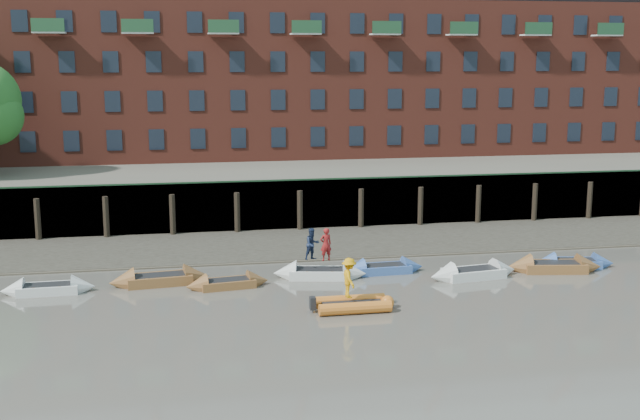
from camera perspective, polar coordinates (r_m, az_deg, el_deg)
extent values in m
plane|color=#5F5A52|center=(31.43, 8.58, -9.66)|extent=(220.00, 220.00, 0.00)
cube|color=#3D382F|center=(48.09, 1.63, -2.32)|extent=(110.00, 8.00, 0.50)
cube|color=#4C4336|center=(44.86, 2.54, -3.29)|extent=(110.00, 1.60, 0.10)
cube|color=#2D2A26|center=(51.98, 0.63, 0.48)|extent=(110.00, 0.80, 3.20)
cylinder|color=black|center=(51.13, -19.44, -0.66)|extent=(0.36, 0.36, 2.60)
cylinder|color=black|center=(50.64, -14.97, -0.52)|extent=(0.36, 0.36, 2.60)
cylinder|color=black|center=(50.47, -10.44, -0.36)|extent=(0.36, 0.36, 2.60)
cylinder|color=black|center=(50.61, -5.91, -0.21)|extent=(0.36, 0.36, 2.60)
cylinder|color=black|center=(51.07, -1.43, -0.06)|extent=(0.36, 0.36, 2.60)
cylinder|color=black|center=(51.83, 2.94, 0.10)|extent=(0.36, 0.36, 2.60)
cylinder|color=black|center=(52.88, 7.16, 0.24)|extent=(0.36, 0.36, 2.60)
cylinder|color=black|center=(54.22, 11.19, 0.38)|extent=(0.36, 0.36, 2.60)
cylinder|color=black|center=(55.80, 15.02, 0.51)|extent=(0.36, 0.36, 2.60)
cylinder|color=black|center=(57.62, 18.61, 0.63)|extent=(0.36, 0.36, 2.60)
cube|color=#264C2D|center=(51.42, 0.70, 2.23)|extent=(110.00, 0.06, 0.10)
cube|color=#5E594D|center=(65.21, -1.66, 2.59)|extent=(110.00, 28.00, 3.20)
cube|color=brown|center=(65.55, -1.83, 9.30)|extent=(80.00, 10.00, 12.00)
cube|color=black|center=(60.92, -20.06, 4.58)|extent=(1.10, 0.12, 1.50)
cube|color=black|center=(60.49, -17.25, 4.71)|extent=(1.10, 0.12, 1.50)
cube|color=black|center=(60.21, -14.41, 4.83)|extent=(1.10, 0.12, 1.50)
cube|color=black|center=(60.07, -11.55, 4.94)|extent=(1.10, 0.12, 1.50)
cube|color=black|center=(60.09, -8.68, 5.03)|extent=(1.10, 0.12, 1.50)
cube|color=black|center=(60.25, -5.81, 5.11)|extent=(1.10, 0.12, 1.50)
cube|color=black|center=(60.57, -2.97, 5.19)|extent=(1.10, 0.12, 1.50)
cube|color=black|center=(61.03, -0.17, 5.24)|extent=(1.10, 0.12, 1.50)
cube|color=black|center=(61.63, 2.59, 5.29)|extent=(1.10, 0.12, 1.50)
cube|color=black|center=(62.37, 5.29, 5.32)|extent=(1.10, 0.12, 1.50)
cube|color=black|center=(63.24, 7.92, 5.34)|extent=(1.10, 0.12, 1.50)
cube|color=black|center=(64.25, 10.47, 5.34)|extent=(1.10, 0.12, 1.50)
cube|color=black|center=(65.37, 12.94, 5.34)|extent=(1.10, 0.12, 1.50)
cube|color=black|center=(66.61, 15.32, 5.33)|extent=(1.10, 0.12, 1.50)
cube|color=black|center=(67.97, 17.61, 5.31)|extent=(1.10, 0.12, 1.50)
cube|color=black|center=(69.42, 19.81, 5.28)|extent=(1.10, 0.12, 1.50)
cube|color=black|center=(60.71, -20.23, 7.20)|extent=(1.10, 0.12, 1.50)
cube|color=black|center=(60.28, -17.40, 7.35)|extent=(1.10, 0.12, 1.50)
cube|color=black|center=(60.00, -14.54, 7.49)|extent=(1.10, 0.12, 1.50)
cube|color=black|center=(59.86, -11.65, 7.60)|extent=(1.10, 0.12, 1.50)
cube|color=black|center=(59.88, -8.75, 7.70)|extent=(1.10, 0.12, 1.50)
cube|color=black|center=(60.04, -5.86, 7.77)|extent=(1.10, 0.12, 1.50)
cube|color=black|center=(60.36, -3.00, 7.83)|extent=(1.10, 0.12, 1.50)
cube|color=black|center=(60.82, -0.17, 7.87)|extent=(1.10, 0.12, 1.50)
cube|color=black|center=(61.42, 2.61, 7.89)|extent=(1.10, 0.12, 1.50)
cube|color=black|center=(62.17, 5.33, 7.89)|extent=(1.10, 0.12, 1.50)
cube|color=black|center=(63.04, 7.98, 7.87)|extent=(1.10, 0.12, 1.50)
cube|color=black|center=(64.05, 10.56, 7.84)|extent=(1.10, 0.12, 1.50)
cube|color=black|center=(65.18, 13.04, 7.79)|extent=(1.10, 0.12, 1.50)
cube|color=black|center=(66.42, 15.44, 7.73)|extent=(1.10, 0.12, 1.50)
cube|color=black|center=(67.78, 17.75, 7.66)|extent=(1.10, 0.12, 1.50)
cube|color=black|center=(69.24, 19.96, 7.59)|extent=(1.10, 0.12, 1.50)
cube|color=black|center=(60.63, -20.41, 9.84)|extent=(1.10, 0.12, 1.50)
cube|color=black|center=(60.20, -17.56, 10.01)|extent=(1.10, 0.12, 1.50)
cube|color=black|center=(59.91, -14.66, 10.16)|extent=(1.10, 0.12, 1.50)
cube|color=black|center=(59.78, -11.75, 10.28)|extent=(1.10, 0.12, 1.50)
cube|color=black|center=(59.80, -8.83, 10.38)|extent=(1.10, 0.12, 1.50)
cube|color=black|center=(59.96, -5.92, 10.45)|extent=(1.10, 0.12, 1.50)
cube|color=black|center=(60.28, -3.03, 10.49)|extent=(1.10, 0.12, 1.50)
cube|color=black|center=(60.74, -0.17, 10.51)|extent=(1.10, 0.12, 1.50)
cube|color=black|center=(61.34, 2.63, 10.50)|extent=(1.10, 0.12, 1.50)
cube|color=black|center=(62.09, 5.38, 10.47)|extent=(1.10, 0.12, 1.50)
cube|color=black|center=(62.97, 8.05, 10.41)|extent=(1.10, 0.12, 1.50)
cube|color=black|center=(63.97, 10.64, 10.34)|extent=(1.10, 0.12, 1.50)
cube|color=black|center=(65.10, 13.15, 10.25)|extent=(1.10, 0.12, 1.50)
cube|color=black|center=(66.35, 15.56, 10.15)|extent=(1.10, 0.12, 1.50)
cube|color=black|center=(67.71, 17.88, 10.03)|extent=(1.10, 0.12, 1.50)
cube|color=black|center=(69.17, 20.11, 9.90)|extent=(1.10, 0.12, 1.50)
cube|color=black|center=(60.68, -20.59, 12.48)|extent=(1.10, 0.12, 1.50)
cube|color=black|center=(60.25, -17.71, 12.67)|extent=(1.10, 0.12, 1.50)
cube|color=black|center=(59.96, -14.80, 12.83)|extent=(1.10, 0.12, 1.50)
cube|color=black|center=(59.83, -11.86, 12.96)|extent=(1.10, 0.12, 1.50)
cube|color=black|center=(59.85, -8.91, 13.06)|extent=(1.10, 0.12, 1.50)
cube|color=black|center=(60.01, -5.97, 13.12)|extent=(1.10, 0.12, 1.50)
cube|color=black|center=(60.33, -3.05, 13.15)|extent=(1.10, 0.12, 1.50)
cube|color=black|center=(60.79, -0.17, 13.15)|extent=(1.10, 0.12, 1.50)
cube|color=black|center=(61.39, 2.66, 13.11)|extent=(1.10, 0.12, 1.50)
cube|color=black|center=(62.14, 5.43, 13.05)|extent=(1.10, 0.12, 1.50)
cube|color=black|center=(63.01, 8.12, 12.96)|extent=(1.10, 0.12, 1.50)
cube|color=black|center=(64.02, 10.73, 12.85)|extent=(1.10, 0.12, 1.50)
cube|color=black|center=(65.15, 13.26, 12.71)|extent=(1.10, 0.12, 1.50)
cube|color=black|center=(66.40, 15.69, 12.56)|extent=(1.10, 0.12, 1.50)
cube|color=black|center=(67.75, 18.02, 12.39)|extent=(1.10, 0.12, 1.50)
cube|color=black|center=(69.21, 20.26, 12.21)|extent=(1.10, 0.12, 1.50)
cube|color=silver|center=(39.95, -18.77, -5.33)|extent=(2.79, 1.32, 0.43)
cone|color=silver|center=(39.79, -16.46, -5.26)|extent=(1.11, 1.28, 1.25)
cone|color=silver|center=(40.18, -21.06, -5.39)|extent=(1.11, 1.28, 1.25)
cube|color=black|center=(39.90, -18.79, -5.06)|extent=(2.33, 1.00, 0.06)
cube|color=brown|center=(40.07, -11.34, -4.87)|extent=(3.24, 1.74, 0.48)
cone|color=brown|center=(40.26, -8.77, -4.71)|extent=(1.36, 1.53, 1.40)
cone|color=brown|center=(39.95, -13.93, -5.03)|extent=(1.36, 1.53, 1.40)
cube|color=black|center=(40.01, -11.35, -4.56)|extent=(2.69, 1.33, 0.06)
cube|color=brown|center=(39.01, -6.59, -5.22)|extent=(2.73, 1.52, 0.41)
cone|color=brown|center=(39.33, -4.42, -5.04)|extent=(1.16, 1.30, 1.17)
cone|color=brown|center=(38.75, -8.79, -5.39)|extent=(1.16, 1.30, 1.17)
cube|color=black|center=(38.96, -6.59, -4.96)|extent=(2.26, 1.17, 0.06)
cube|color=silver|center=(40.41, -0.03, -4.53)|extent=(3.21, 1.92, 0.47)
cone|color=silver|center=(40.41, 2.47, -4.54)|extent=(1.41, 1.56, 1.36)
cone|color=silver|center=(40.48, -2.51, -4.52)|extent=(1.41, 1.56, 1.36)
cube|color=black|center=(40.35, -0.03, -4.24)|extent=(2.65, 1.49, 0.06)
cube|color=#3C5EA2|center=(41.50, 4.54, -4.18)|extent=(2.78, 1.36, 0.43)
cone|color=#3C5EA2|center=(42.00, 6.62, -4.04)|extent=(1.12, 1.28, 1.23)
cone|color=#3C5EA2|center=(41.06, 2.42, -4.32)|extent=(1.12, 1.28, 1.23)
cube|color=black|center=(41.45, 4.55, -3.92)|extent=(2.31, 1.03, 0.06)
cube|color=silver|center=(41.16, 10.86, -4.44)|extent=(3.22, 1.80, 0.48)
cone|color=silver|center=(42.05, 12.98, -4.20)|extent=(1.37, 1.53, 1.38)
cone|color=silver|center=(40.34, 8.65, -4.68)|extent=(1.37, 1.53, 1.38)
cube|color=black|center=(41.11, 10.87, -4.14)|extent=(2.66, 1.38, 0.06)
cube|color=brown|center=(43.34, 16.30, -3.90)|extent=(3.34, 1.91, 0.49)
cone|color=brown|center=(43.92, 18.59, -3.84)|extent=(1.44, 1.60, 1.42)
cone|color=brown|center=(42.82, 13.95, -3.96)|extent=(1.44, 1.60, 1.42)
cube|color=black|center=(43.28, 16.32, -3.61)|extent=(2.76, 1.47, 0.06)
cube|color=#3C5EA2|center=(44.57, 17.62, -3.62)|extent=(2.85, 1.70, 0.42)
cone|color=#3C5EA2|center=(45.05, 19.52, -3.59)|extent=(1.25, 1.38, 1.20)
cone|color=#3C5EA2|center=(44.15, 15.68, -3.65)|extent=(1.25, 1.38, 1.20)
cube|color=black|center=(44.53, 17.63, -3.39)|extent=(2.36, 1.32, 0.06)
cylinder|color=orange|center=(35.95, 2.11, -6.45)|extent=(3.19, 0.55, 0.53)
cylinder|color=orange|center=(34.91, 2.52, -6.98)|extent=(3.19, 0.55, 0.53)
sphere|color=orange|center=(35.82, 4.81, -6.55)|extent=(0.61, 0.61, 0.61)
cube|color=black|center=(35.43, 2.31, -6.71)|extent=(2.67, 0.93, 0.18)
imported|color=maroon|center=(40.02, 0.42, -2.45)|extent=(0.67, 0.51, 1.66)
imported|color=#19233F|center=(40.17, -0.55, -2.44)|extent=(0.96, 0.86, 1.62)
imported|color=orange|center=(35.11, 2.09, -4.85)|extent=(0.71, 1.18, 1.77)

